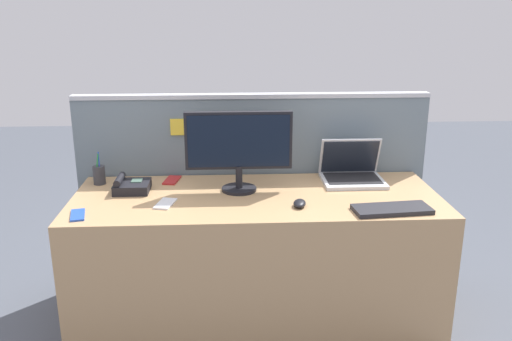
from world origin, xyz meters
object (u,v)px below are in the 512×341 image
at_px(desktop_monitor, 239,145).
at_px(desk_phone, 131,186).
at_px(cell_phone_white_slab, 165,204).
at_px(cell_phone_red_case, 172,180).
at_px(cell_phone_blue_case, 78,215).
at_px(laptop, 352,171).
at_px(computer_mouse_right_hand, 300,203).
at_px(pen_cup, 99,175).
at_px(keyboard_main, 392,209).

bearing_deg(desktop_monitor, desk_phone, 178.85).
relative_size(desktop_monitor, cell_phone_white_slab, 3.77).
distance_m(cell_phone_red_case, cell_phone_blue_case, 0.63).
xyz_separation_m(laptop, computer_mouse_right_hand, (-0.34, -0.39, -0.04)).
relative_size(desk_phone, cell_phone_blue_case, 1.25).
height_order(pen_cup, cell_phone_blue_case, pen_cup).
bearing_deg(computer_mouse_right_hand, cell_phone_blue_case, -164.48).
height_order(laptop, cell_phone_blue_case, laptop).
bearing_deg(desk_phone, laptop, 5.60).
height_order(keyboard_main, computer_mouse_right_hand, computer_mouse_right_hand).
bearing_deg(pen_cup, keyboard_main, -18.45).
height_order(cell_phone_red_case, cell_phone_blue_case, same).
xyz_separation_m(keyboard_main, cell_phone_white_slab, (-1.08, 0.15, -0.01)).
bearing_deg(desk_phone, cell_phone_red_case, 39.26).
bearing_deg(computer_mouse_right_hand, desktop_monitor, 149.78).
height_order(desk_phone, keyboard_main, desk_phone).
distance_m(desktop_monitor, pen_cup, 0.80).
relative_size(pen_cup, cell_phone_white_slab, 1.22).
relative_size(keyboard_main, cell_phone_red_case, 2.44).
distance_m(keyboard_main, cell_phone_blue_case, 1.48).
distance_m(laptop, pen_cup, 1.39).
height_order(desktop_monitor, cell_phone_red_case, desktop_monitor).
bearing_deg(pen_cup, computer_mouse_right_hand, -21.00).
height_order(keyboard_main, cell_phone_red_case, keyboard_main).
height_order(cell_phone_white_slab, cell_phone_red_case, same).
bearing_deg(cell_phone_blue_case, laptop, 5.66).
height_order(keyboard_main, cell_phone_blue_case, keyboard_main).
xyz_separation_m(laptop, keyboard_main, (0.09, -0.48, -0.04)).
distance_m(pen_cup, cell_phone_red_case, 0.39).
distance_m(laptop, cell_phone_red_case, 1.00).
bearing_deg(cell_phone_blue_case, pen_cup, 77.55).
bearing_deg(cell_phone_white_slab, cell_phone_blue_case, -148.21).
bearing_deg(laptop, cell_phone_red_case, 177.46).
xyz_separation_m(cell_phone_white_slab, cell_phone_blue_case, (-0.39, -0.13, 0.00)).
distance_m(desk_phone, keyboard_main, 1.34).
relative_size(cell_phone_white_slab, cell_phone_blue_case, 1.02).
bearing_deg(keyboard_main, pen_cup, 156.05).
distance_m(computer_mouse_right_hand, cell_phone_white_slab, 0.66).
height_order(pen_cup, cell_phone_red_case, pen_cup).
bearing_deg(cell_phone_white_slab, desktop_monitor, 42.03).
xyz_separation_m(pen_cup, cell_phone_red_case, (0.39, 0.03, -0.05)).
xyz_separation_m(desk_phone, computer_mouse_right_hand, (0.86, -0.27, -0.01)).
bearing_deg(laptop, keyboard_main, -79.67).
bearing_deg(computer_mouse_right_hand, desk_phone, 174.28).
bearing_deg(keyboard_main, cell_phone_blue_case, 173.58).
xyz_separation_m(computer_mouse_right_hand, cell_phone_white_slab, (-0.66, 0.06, -0.01)).
bearing_deg(pen_cup, cell_phone_white_slab, -40.93).
height_order(computer_mouse_right_hand, cell_phone_red_case, computer_mouse_right_hand).
bearing_deg(laptop, cell_phone_blue_case, -161.83).
distance_m(laptop, desk_phone, 1.20).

